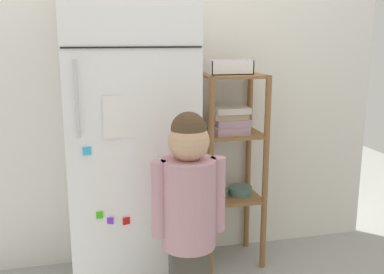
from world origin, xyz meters
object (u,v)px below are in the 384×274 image
at_px(refrigerator, 130,135).
at_px(child_standing, 189,203).
at_px(pantry_shelf_unit, 231,147).
at_px(fruit_bin, 231,68).

height_order(refrigerator, child_standing, refrigerator).
xyz_separation_m(refrigerator, child_standing, (0.21, -0.52, -0.22)).
xyz_separation_m(child_standing, pantry_shelf_unit, (0.41, 0.64, 0.09)).
bearing_deg(fruit_bin, child_standing, -122.57).
bearing_deg(pantry_shelf_unit, refrigerator, -169.01).
bearing_deg(refrigerator, child_standing, -67.53).
height_order(child_standing, pantry_shelf_unit, pantry_shelf_unit).
relative_size(refrigerator, pantry_shelf_unit, 1.47).
xyz_separation_m(refrigerator, fruit_bin, (0.62, 0.12, 0.35)).
bearing_deg(fruit_bin, pantry_shelf_unit, 23.18).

